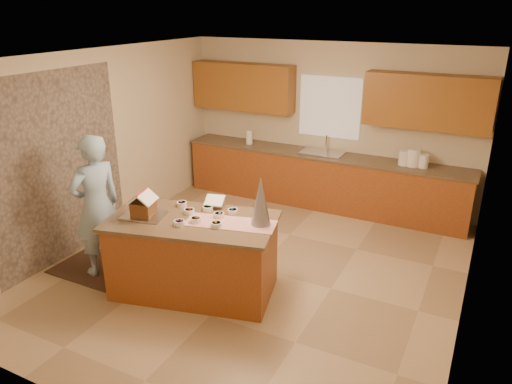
# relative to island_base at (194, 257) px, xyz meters

# --- Properties ---
(floor) EXTENTS (5.50, 5.50, 0.00)m
(floor) POSITION_rel_island_base_xyz_m (0.43, 0.78, -0.45)
(floor) COLOR tan
(floor) RESTS_ON ground
(ceiling) EXTENTS (5.50, 5.50, 0.00)m
(ceiling) POSITION_rel_island_base_xyz_m (0.43, 0.78, 2.25)
(ceiling) COLOR silver
(ceiling) RESTS_ON floor
(wall_back) EXTENTS (5.50, 5.50, 0.00)m
(wall_back) POSITION_rel_island_base_xyz_m (0.43, 3.53, 0.90)
(wall_back) COLOR beige
(wall_back) RESTS_ON floor
(wall_front) EXTENTS (5.50, 5.50, 0.00)m
(wall_front) POSITION_rel_island_base_xyz_m (0.43, -1.97, 0.90)
(wall_front) COLOR beige
(wall_front) RESTS_ON floor
(wall_left) EXTENTS (5.50, 5.50, 0.00)m
(wall_left) POSITION_rel_island_base_xyz_m (-2.07, 0.78, 0.90)
(wall_left) COLOR beige
(wall_left) RESTS_ON floor
(wall_right) EXTENTS (5.50, 5.50, 0.00)m
(wall_right) POSITION_rel_island_base_xyz_m (2.93, 0.78, 0.90)
(wall_right) COLOR beige
(wall_right) RESTS_ON floor
(stone_accent) EXTENTS (0.00, 2.50, 2.50)m
(stone_accent) POSITION_rel_island_base_xyz_m (-2.05, -0.02, 0.80)
(stone_accent) COLOR gray
(stone_accent) RESTS_ON wall_left
(window_curtain) EXTENTS (1.05, 0.03, 1.00)m
(window_curtain) POSITION_rel_island_base_xyz_m (0.43, 3.50, 1.20)
(window_curtain) COLOR white
(window_curtain) RESTS_ON wall_back
(back_counter_base) EXTENTS (4.80, 0.60, 0.88)m
(back_counter_base) POSITION_rel_island_base_xyz_m (0.43, 3.23, -0.01)
(back_counter_base) COLOR #994F1F
(back_counter_base) RESTS_ON floor
(back_counter_top) EXTENTS (4.85, 0.63, 0.04)m
(back_counter_top) POSITION_rel_island_base_xyz_m (0.43, 3.23, 0.45)
(back_counter_top) COLOR brown
(back_counter_top) RESTS_ON back_counter_base
(upper_cabinet_left) EXTENTS (1.85, 0.35, 0.80)m
(upper_cabinet_left) POSITION_rel_island_base_xyz_m (-1.12, 3.35, 1.45)
(upper_cabinet_left) COLOR #9C6721
(upper_cabinet_left) RESTS_ON wall_back
(upper_cabinet_right) EXTENTS (1.85, 0.35, 0.80)m
(upper_cabinet_right) POSITION_rel_island_base_xyz_m (1.98, 3.35, 1.45)
(upper_cabinet_right) COLOR #9C6721
(upper_cabinet_right) RESTS_ON wall_back
(sink) EXTENTS (0.70, 0.45, 0.12)m
(sink) POSITION_rel_island_base_xyz_m (0.43, 3.23, 0.44)
(sink) COLOR silver
(sink) RESTS_ON back_counter_top
(faucet) EXTENTS (0.03, 0.03, 0.28)m
(faucet) POSITION_rel_island_base_xyz_m (0.43, 3.41, 0.61)
(faucet) COLOR silver
(faucet) RESTS_ON back_counter_top
(island_base) EXTENTS (2.01, 1.34, 0.90)m
(island_base) POSITION_rel_island_base_xyz_m (0.00, 0.00, 0.00)
(island_base) COLOR #994F1F
(island_base) RESTS_ON floor
(island_top) EXTENTS (2.11, 1.44, 0.04)m
(island_top) POSITION_rel_island_base_xyz_m (0.00, 0.00, 0.47)
(island_top) COLOR brown
(island_top) RESTS_ON island_base
(table_runner) EXTENTS (1.08, 0.60, 0.01)m
(table_runner) POSITION_rel_island_base_xyz_m (0.45, 0.11, 0.50)
(table_runner) COLOR #9E110B
(table_runner) RESTS_ON island_top
(baking_tray) EXTENTS (0.54, 0.45, 0.03)m
(baking_tray) POSITION_rel_island_base_xyz_m (-0.54, -0.18, 0.51)
(baking_tray) COLOR silver
(baking_tray) RESTS_ON island_top
(cookbook) EXTENTS (0.26, 0.22, 0.10)m
(cookbook) POSITION_rel_island_base_xyz_m (0.06, 0.42, 0.59)
(cookbook) COLOR white
(cookbook) RESTS_ON island_top
(tinsel_tree) EXTENTS (0.27, 0.27, 0.56)m
(tinsel_tree) POSITION_rel_island_base_xyz_m (0.77, 0.24, 0.77)
(tinsel_tree) COLOR #AAAAB6
(tinsel_tree) RESTS_ON island_top
(rug) EXTENTS (1.23, 0.80, 0.01)m
(rug) POSITION_rel_island_base_xyz_m (-1.36, -0.15, -0.45)
(rug) COLOR black
(rug) RESTS_ON floor
(boy) EXTENTS (0.61, 0.76, 1.81)m
(boy) POSITION_rel_island_base_xyz_m (-1.31, -0.15, 0.47)
(boy) COLOR #93B6D1
(boy) RESTS_ON rug
(canister_a) EXTENTS (0.17, 0.17, 0.23)m
(canister_a) POSITION_rel_island_base_xyz_m (1.76, 3.23, 0.58)
(canister_a) COLOR white
(canister_a) RESTS_ON back_counter_top
(canister_b) EXTENTS (0.19, 0.19, 0.27)m
(canister_b) POSITION_rel_island_base_xyz_m (1.90, 3.23, 0.60)
(canister_b) COLOR white
(canister_b) RESTS_ON back_counter_top
(canister_c) EXTENTS (0.15, 0.15, 0.21)m
(canister_c) POSITION_rel_island_base_xyz_m (2.05, 3.23, 0.57)
(canister_c) COLOR white
(canister_c) RESTS_ON back_counter_top
(paper_towel) EXTENTS (0.11, 0.11, 0.25)m
(paper_towel) POSITION_rel_island_base_xyz_m (-0.94, 3.23, 0.59)
(paper_towel) COLOR white
(paper_towel) RESTS_ON back_counter_top
(gingerbread_house) EXTENTS (0.34, 0.35, 0.29)m
(gingerbread_house) POSITION_rel_island_base_xyz_m (-0.54, -0.18, 0.63)
(gingerbread_house) COLOR brown
(gingerbread_house) RESTS_ON baking_tray
(candy_bowls) EXTENTS (0.80, 0.67, 0.06)m
(candy_bowls) POSITION_rel_island_base_xyz_m (0.08, 0.12, 0.52)
(candy_bowls) COLOR #4FB429
(candy_bowls) RESTS_ON island_top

